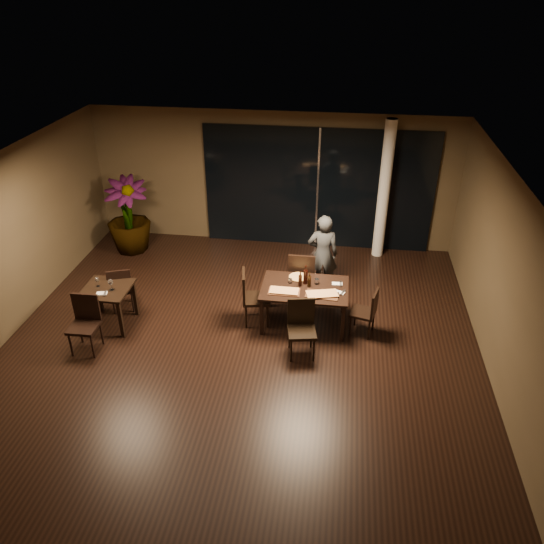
{
  "coord_description": "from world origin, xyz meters",
  "views": [
    {
      "loc": [
        1.51,
        -7.02,
        5.56
      ],
      "look_at": [
        0.44,
        0.73,
        1.05
      ],
      "focal_mm": 35.0,
      "sensor_mm": 36.0,
      "label": 1
    }
  ],
  "objects_px": {
    "bottle_a": "(300,279)",
    "diner": "(323,254)",
    "chair_side_far": "(121,287)",
    "potted_plant": "(128,216)",
    "chair_side_near": "(85,320)",
    "main_table": "(305,291)",
    "chair_main_near": "(301,324)",
    "chair_main_left": "(251,295)",
    "side_table": "(107,294)",
    "bottle_c": "(306,275)",
    "chair_main_far": "(302,274)",
    "chair_main_right": "(368,310)",
    "bottle_b": "(309,280)"
  },
  "relations": [
    {
      "from": "diner",
      "to": "bottle_b",
      "type": "relative_size",
      "value": 5.92
    },
    {
      "from": "chair_main_far",
      "to": "chair_main_right",
      "type": "bearing_deg",
      "value": 144.78
    },
    {
      "from": "chair_side_far",
      "to": "bottle_c",
      "type": "height_order",
      "value": "bottle_c"
    },
    {
      "from": "chair_main_right",
      "to": "bottle_b",
      "type": "height_order",
      "value": "bottle_b"
    },
    {
      "from": "side_table",
      "to": "chair_main_far",
      "type": "distance_m",
      "value": 3.51
    },
    {
      "from": "chair_main_near",
      "to": "chair_side_near",
      "type": "height_order",
      "value": "chair_side_near"
    },
    {
      "from": "chair_main_right",
      "to": "bottle_c",
      "type": "height_order",
      "value": "bottle_c"
    },
    {
      "from": "side_table",
      "to": "chair_side_far",
      "type": "bearing_deg",
      "value": 83.3
    },
    {
      "from": "chair_main_left",
      "to": "diner",
      "type": "relative_size",
      "value": 0.63
    },
    {
      "from": "chair_main_far",
      "to": "chair_main_left",
      "type": "height_order",
      "value": "chair_main_far"
    },
    {
      "from": "bottle_a",
      "to": "bottle_c",
      "type": "xyz_separation_m",
      "value": [
        0.08,
        0.09,
        0.04
      ]
    },
    {
      "from": "diner",
      "to": "bottle_a",
      "type": "xyz_separation_m",
      "value": [
        -0.33,
        -1.12,
        0.08
      ]
    },
    {
      "from": "main_table",
      "to": "chair_main_left",
      "type": "relative_size",
      "value": 1.48
    },
    {
      "from": "chair_side_far",
      "to": "potted_plant",
      "type": "distance_m",
      "value": 2.5
    },
    {
      "from": "chair_main_right",
      "to": "diner",
      "type": "distance_m",
      "value": 1.61
    },
    {
      "from": "main_table",
      "to": "diner",
      "type": "distance_m",
      "value": 1.19
    },
    {
      "from": "bottle_a",
      "to": "chair_side_far",
      "type": "bearing_deg",
      "value": -178.36
    },
    {
      "from": "side_table",
      "to": "diner",
      "type": "height_order",
      "value": "diner"
    },
    {
      "from": "main_table",
      "to": "chair_main_far",
      "type": "bearing_deg",
      "value": 98.64
    },
    {
      "from": "chair_main_far",
      "to": "chair_side_near",
      "type": "bearing_deg",
      "value": 29.9
    },
    {
      "from": "diner",
      "to": "potted_plant",
      "type": "distance_m",
      "value": 4.48
    },
    {
      "from": "main_table",
      "to": "bottle_a",
      "type": "bearing_deg",
      "value": 155.34
    },
    {
      "from": "chair_side_far",
      "to": "bottle_a",
      "type": "distance_m",
      "value": 3.28
    },
    {
      "from": "bottle_a",
      "to": "chair_main_left",
      "type": "bearing_deg",
      "value": -171.9
    },
    {
      "from": "chair_side_far",
      "to": "potted_plant",
      "type": "bearing_deg",
      "value": -92.68
    },
    {
      "from": "diner",
      "to": "bottle_a",
      "type": "distance_m",
      "value": 1.17
    },
    {
      "from": "main_table",
      "to": "chair_side_near",
      "type": "height_order",
      "value": "chair_side_near"
    },
    {
      "from": "chair_main_far",
      "to": "bottle_a",
      "type": "bearing_deg",
      "value": 92.58
    },
    {
      "from": "chair_side_near",
      "to": "bottle_a",
      "type": "relative_size",
      "value": 3.52
    },
    {
      "from": "side_table",
      "to": "bottle_a",
      "type": "bearing_deg",
      "value": 9.25
    },
    {
      "from": "chair_main_left",
      "to": "bottle_a",
      "type": "distance_m",
      "value": 0.91
    },
    {
      "from": "side_table",
      "to": "bottle_c",
      "type": "height_order",
      "value": "bottle_c"
    },
    {
      "from": "chair_main_far",
      "to": "bottle_a",
      "type": "distance_m",
      "value": 0.74
    },
    {
      "from": "bottle_a",
      "to": "bottle_c",
      "type": "relative_size",
      "value": 0.79
    },
    {
      "from": "chair_main_near",
      "to": "chair_main_left",
      "type": "height_order",
      "value": "chair_main_left"
    },
    {
      "from": "bottle_a",
      "to": "diner",
      "type": "bearing_deg",
      "value": 73.51
    },
    {
      "from": "main_table",
      "to": "bottle_a",
      "type": "relative_size",
      "value": 5.4
    },
    {
      "from": "chair_side_near",
      "to": "diner",
      "type": "height_order",
      "value": "diner"
    },
    {
      "from": "chair_side_near",
      "to": "main_table",
      "type": "bearing_deg",
      "value": 17.71
    },
    {
      "from": "chair_side_far",
      "to": "chair_side_near",
      "type": "relative_size",
      "value": 0.93
    },
    {
      "from": "chair_main_near",
      "to": "potted_plant",
      "type": "bearing_deg",
      "value": 131.94
    },
    {
      "from": "bottle_a",
      "to": "bottle_b",
      "type": "relative_size",
      "value": 1.02
    },
    {
      "from": "chair_main_near",
      "to": "potted_plant",
      "type": "relative_size",
      "value": 0.57
    },
    {
      "from": "main_table",
      "to": "chair_main_near",
      "type": "bearing_deg",
      "value": -88.6
    },
    {
      "from": "side_table",
      "to": "bottle_b",
      "type": "bearing_deg",
      "value": 8.86
    },
    {
      "from": "side_table",
      "to": "potted_plant",
      "type": "relative_size",
      "value": 0.48
    },
    {
      "from": "chair_side_near",
      "to": "bottle_b",
      "type": "xyz_separation_m",
      "value": [
        3.58,
        1.22,
        0.34
      ]
    },
    {
      "from": "diner",
      "to": "potted_plant",
      "type": "height_order",
      "value": "potted_plant"
    },
    {
      "from": "potted_plant",
      "to": "bottle_a",
      "type": "bearing_deg",
      "value": -29.66
    },
    {
      "from": "chair_main_far",
      "to": "bottle_a",
      "type": "height_order",
      "value": "chair_main_far"
    }
  ]
}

